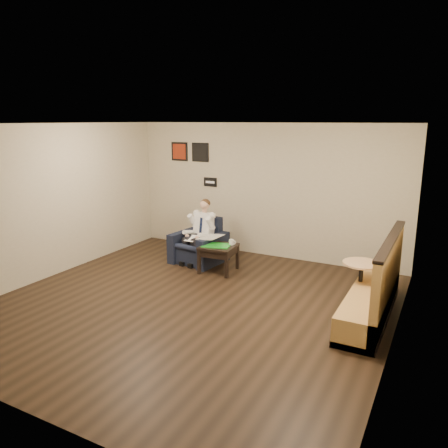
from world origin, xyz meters
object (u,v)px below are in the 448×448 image
at_px(armchair, 199,241).
at_px(smartphone, 225,243).
at_px(green_folder, 216,245).
at_px(side_table, 219,258).
at_px(seated_man, 195,234).
at_px(cafe_table, 360,285).
at_px(coffee_mug, 231,242).
at_px(banquette, 372,278).

relative_size(armchair, smartphone, 5.75).
bearing_deg(green_folder, side_table, 38.41).
bearing_deg(seated_man, cafe_table, -3.62).
distance_m(seated_man, coffee_mug, 0.85).
relative_size(armchair, coffee_mug, 8.47).
bearing_deg(side_table, armchair, 153.21).
bearing_deg(seated_man, green_folder, -13.89).
height_order(armchair, banquette, banquette).
height_order(seated_man, side_table, seated_man).
relative_size(seated_man, green_folder, 2.37).
relative_size(green_folder, banquette, 0.22).
xyz_separation_m(coffee_mug, smartphone, (-0.15, 0.03, -0.05)).
xyz_separation_m(armchair, seated_man, (-0.01, -0.12, 0.17)).
distance_m(seated_man, green_folder, 0.67).
xyz_separation_m(banquette, cafe_table, (-0.20, 0.30, -0.25)).
distance_m(seated_man, smartphone, 0.70).
bearing_deg(seated_man, side_table, -10.93).
bearing_deg(side_table, banquette, -13.57).
bearing_deg(cafe_table, banquette, -55.94).
bearing_deg(cafe_table, armchair, 167.79).
bearing_deg(smartphone, seated_man, -176.28).
bearing_deg(green_folder, cafe_table, -7.83).
xyz_separation_m(seated_man, cafe_table, (3.38, -0.61, -0.25)).
xyz_separation_m(green_folder, cafe_table, (2.76, -0.38, -0.16)).
bearing_deg(side_table, seated_man, 162.42).
xyz_separation_m(coffee_mug, banquette, (2.73, -0.86, 0.04)).
xyz_separation_m(smartphone, cafe_table, (2.68, -0.59, -0.16)).
xyz_separation_m(seated_man, side_table, (0.65, -0.21, -0.35)).
bearing_deg(armchair, smartphone, -4.55).
height_order(seated_man, cafe_table, seated_man).
height_order(green_folder, coffee_mug, coffee_mug).
height_order(green_folder, cafe_table, cafe_table).
distance_m(smartphone, banquette, 3.02).
relative_size(green_folder, smartphone, 3.21).
bearing_deg(side_table, smartphone, 77.36).
height_order(coffee_mug, banquette, banquette).
bearing_deg(seated_man, banquette, -7.66).
xyz_separation_m(green_folder, smartphone, (0.07, 0.21, -0.00)).
xyz_separation_m(armchair, side_table, (0.64, -0.32, -0.19)).
bearing_deg(green_folder, seated_man, 159.45).
bearing_deg(armchair, cafe_table, -5.56).
bearing_deg(cafe_table, seated_man, 169.73).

